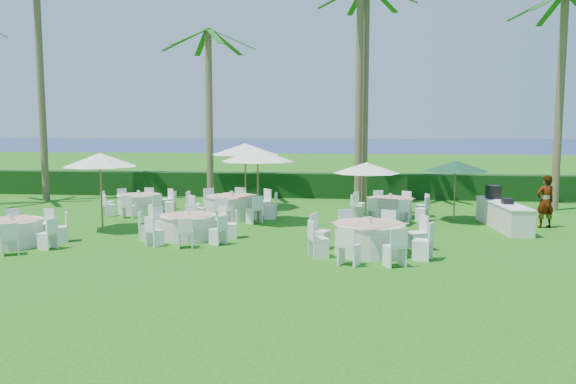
% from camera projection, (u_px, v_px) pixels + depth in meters
% --- Properties ---
extents(ground, '(120.00, 120.00, 0.00)m').
position_uv_depth(ground, '(227.00, 247.00, 16.21)').
color(ground, '#20570F').
rests_on(ground, ground).
extents(hedge, '(34.00, 1.00, 1.20)m').
position_uv_depth(hedge, '(281.00, 185.00, 27.98)').
color(hedge, black).
rests_on(hedge, ground).
extents(ocean, '(260.00, 260.00, 0.00)m').
position_uv_depth(ocean, '(336.00, 144.00, 116.86)').
color(ocean, '#081956').
rests_on(ocean, ground).
extents(banquet_table_a, '(3.06, 3.06, 0.93)m').
position_uv_depth(banquet_table_a, '(12.00, 232.00, 16.39)').
color(banquet_table_a, beige).
rests_on(banquet_table_a, ground).
extents(banquet_table_b, '(3.02, 3.02, 0.92)m').
position_uv_depth(banquet_table_b, '(189.00, 226.00, 17.38)').
color(banquet_table_b, beige).
rests_on(banquet_table_b, ground).
extents(banquet_table_c, '(3.34, 3.34, 1.03)m').
position_uv_depth(banquet_table_c, '(369.00, 238.00, 15.32)').
color(banquet_table_c, beige).
rests_on(banquet_table_c, ground).
extents(banquet_table_d, '(3.02, 3.02, 0.92)m').
position_uv_depth(banquet_table_d, '(139.00, 203.00, 22.74)').
color(banquet_table_d, beige).
rests_on(banquet_table_d, ground).
extents(banquet_table_e, '(3.45, 3.45, 1.04)m').
position_uv_depth(banquet_table_e, '(232.00, 206.00, 21.39)').
color(banquet_table_e, beige).
rests_on(banquet_table_e, ground).
extents(banquet_table_f, '(3.03, 3.03, 0.93)m').
position_uv_depth(banquet_table_f, '(390.00, 207.00, 21.57)').
color(banquet_table_f, beige).
rests_on(banquet_table_f, ground).
extents(umbrella_a, '(2.45, 2.45, 2.61)m').
position_uv_depth(umbrella_a, '(100.00, 160.00, 18.58)').
color(umbrella_a, brown).
rests_on(umbrella_a, ground).
extents(umbrella_b, '(2.65, 2.65, 2.70)m').
position_uv_depth(umbrella_b, '(258.00, 155.00, 20.06)').
color(umbrella_b, brown).
rests_on(umbrella_b, ground).
extents(umbrella_c, '(2.89, 2.89, 2.78)m').
position_uv_depth(umbrella_c, '(245.00, 149.00, 23.75)').
color(umbrella_c, brown).
rests_on(umbrella_c, ground).
extents(umbrella_d, '(2.37, 2.37, 2.21)m').
position_uv_depth(umbrella_d, '(366.00, 168.00, 19.95)').
color(umbrella_d, brown).
rests_on(umbrella_d, ground).
extents(umbrella_green, '(2.36, 2.36, 2.25)m').
position_uv_depth(umbrella_green, '(456.00, 166.00, 20.40)').
color(umbrella_green, brown).
rests_on(umbrella_green, ground).
extents(buffet_table, '(1.08, 3.86, 1.36)m').
position_uv_depth(buffet_table, '(503.00, 214.00, 19.34)').
color(buffet_table, beige).
rests_on(buffet_table, ground).
extents(staff_person, '(0.76, 0.61, 1.82)m').
position_uv_depth(staff_person, '(545.00, 202.00, 19.30)').
color(staff_person, gray).
rests_on(staff_person, ground).
extents(palm_a, '(4.24, 4.37, 11.91)m').
position_uv_depth(palm_a, '(40.00, 62.00, 25.90)').
color(palm_a, brown).
rests_on(palm_a, ground).
extents(palm_b, '(4.40, 3.98, 7.96)m').
position_uv_depth(palm_b, '(209.00, 106.00, 25.95)').
color(palm_b, brown).
rests_on(palm_b, ground).
extents(palm_c, '(4.41, 4.10, 11.40)m').
position_uv_depth(palm_c, '(359.00, 65.00, 24.54)').
color(palm_c, brown).
rests_on(palm_c, ground).
extents(palm_d, '(4.38, 4.22, 9.77)m').
position_uv_depth(palm_d, '(365.00, 85.00, 25.06)').
color(palm_d, brown).
rests_on(palm_d, ground).
extents(palm_e, '(4.20, 4.39, 8.91)m').
position_uv_depth(palm_e, '(560.00, 92.00, 23.01)').
color(palm_e, brown).
rests_on(palm_e, ground).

